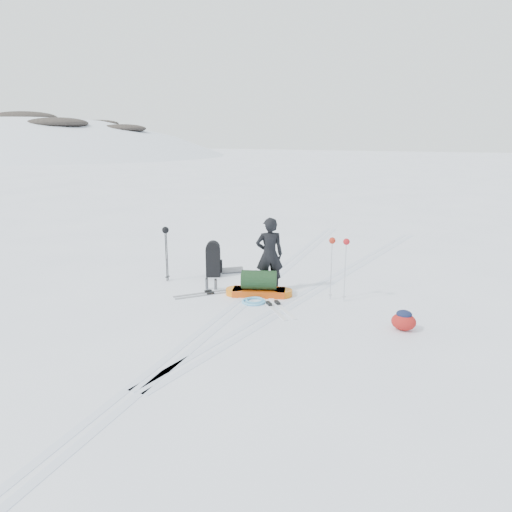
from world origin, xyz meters
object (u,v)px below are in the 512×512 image
Objects in this scene: skier at (269,255)px; ski_poles_black at (166,237)px; pulk_sled at (259,286)px; expedition_rucksack at (216,260)px.

skier reaches higher than ski_poles_black.
expedition_rucksack reaches higher than pulk_sled.
skier is 1.89× the size of expedition_rucksack.
expedition_rucksack is 0.67× the size of ski_poles_black.
skier is at bearing 28.16° from ski_poles_black.
skier reaches higher than pulk_sled.
pulk_sled is 1.71× the size of expedition_rucksack.
skier is 1.98m from expedition_rucksack.
ski_poles_black is (-2.67, 0.11, 0.94)m from pulk_sled.
pulk_sled is at bearing -55.68° from expedition_rucksack.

